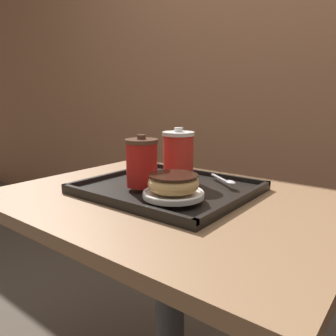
# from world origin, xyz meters

# --- Properties ---
(wall_behind) EXTENTS (8.00, 0.05, 2.40)m
(wall_behind) POSITION_xyz_m (0.00, 1.10, 1.20)
(wall_behind) COLOR #9E6B4C
(wall_behind) RESTS_ON ground_plane
(cafe_table) EXTENTS (0.86, 0.65, 0.71)m
(cafe_table) POSITION_xyz_m (0.00, 0.00, 0.54)
(cafe_table) COLOR #846042
(cafe_table) RESTS_ON ground_plane
(serving_tray) EXTENTS (0.42, 0.37, 0.02)m
(serving_tray) POSITION_xyz_m (-0.03, 0.03, 0.72)
(serving_tray) COLOR black
(serving_tray) RESTS_ON cafe_table
(coffee_cup_front) EXTENTS (0.08, 0.08, 0.13)m
(coffee_cup_front) POSITION_xyz_m (-0.06, -0.04, 0.79)
(coffee_cup_front) COLOR red
(coffee_cup_front) RESTS_ON serving_tray
(coffee_cup_rear) EXTENTS (0.09, 0.09, 0.14)m
(coffee_cup_rear) POSITION_xyz_m (-0.04, 0.09, 0.80)
(coffee_cup_rear) COLOR red
(coffee_cup_rear) RESTS_ON serving_tray
(plate_with_chocolate_donut) EXTENTS (0.14, 0.14, 0.01)m
(plate_with_chocolate_donut) POSITION_xyz_m (0.06, -0.06, 0.74)
(plate_with_chocolate_donut) COLOR white
(plate_with_chocolate_donut) RESTS_ON serving_tray
(donut_chocolate_glazed) EXTENTS (0.12, 0.12, 0.04)m
(donut_chocolate_glazed) POSITION_xyz_m (0.06, -0.06, 0.77)
(donut_chocolate_glazed) COLOR #DBB270
(donut_chocolate_glazed) RESTS_ON plate_with_chocolate_donut
(spoon) EXTENTS (0.12, 0.09, 0.01)m
(spoon) POSITION_xyz_m (0.10, 0.12, 0.74)
(spoon) COLOR silver
(spoon) RESTS_ON serving_tray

